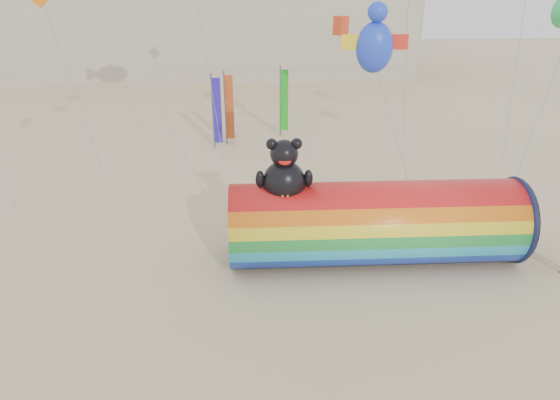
{
  "coord_description": "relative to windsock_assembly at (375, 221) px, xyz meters",
  "views": [
    {
      "loc": [
        -0.54,
        -17.75,
        11.1
      ],
      "look_at": [
        0.5,
        1.5,
        2.4
      ],
      "focal_mm": 32.0,
      "sensor_mm": 36.0,
      "label": 1
    }
  ],
  "objects": [
    {
      "name": "festival_banners",
      "position": [
        -5.61,
        16.78,
        0.8
      ],
      "size": [
        5.42,
        2.91,
        5.2
      ],
      "color": "#59595E",
      "rests_on": "ground"
    },
    {
      "name": "windsock_assembly",
      "position": [
        0.0,
        0.0,
        0.0
      ],
      "size": [
        12.02,
        3.66,
        5.54
      ],
      "color": "red",
      "rests_on": "ground"
    },
    {
      "name": "ground",
      "position": [
        -4.38,
        -0.41,
        -1.84
      ],
      "size": [
        160.0,
        160.0,
        0.0
      ],
      "primitive_type": "plane",
      "color": "#CCB58C",
      "rests_on": "ground"
    }
  ]
}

